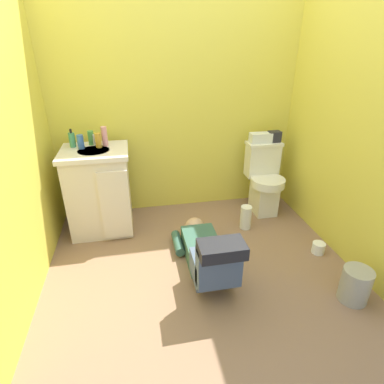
{
  "coord_description": "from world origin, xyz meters",
  "views": [
    {
      "loc": [
        -0.46,
        -2.13,
        1.7
      ],
      "look_at": [
        0.03,
        0.38,
        0.45
      ],
      "focal_mm": 29.07,
      "sensor_mm": 36.0,
      "label": 1
    }
  ],
  "objects_px": {
    "toilet": "(264,179)",
    "tissue_box": "(261,138)",
    "soap_dispenser": "(72,140)",
    "bottle_pink": "(104,136)",
    "person_plumber": "(207,253)",
    "faucet": "(94,140)",
    "bottle_blue": "(80,142)",
    "toilet_paper_roll": "(318,248)",
    "bottle_green": "(91,138)",
    "bottle_amber": "(98,140)",
    "toiletry_bag": "(274,137)",
    "paper_towel_roll": "(246,217)",
    "trash_can": "(355,285)",
    "vanity_cabinet": "(100,190)"
  },
  "relations": [
    {
      "from": "soap_dispenser",
      "to": "trash_can",
      "type": "bearing_deg",
      "value": -36.03
    },
    {
      "from": "vanity_cabinet",
      "to": "bottle_green",
      "type": "bearing_deg",
      "value": 100.75
    },
    {
      "from": "faucet",
      "to": "toilet_paper_roll",
      "type": "bearing_deg",
      "value": -26.38
    },
    {
      "from": "bottle_green",
      "to": "bottle_blue",
      "type": "bearing_deg",
      "value": -127.89
    },
    {
      "from": "soap_dispenser",
      "to": "paper_towel_roll",
      "type": "height_order",
      "value": "soap_dispenser"
    },
    {
      "from": "paper_towel_roll",
      "to": "toiletry_bag",
      "type": "bearing_deg",
      "value": 45.35
    },
    {
      "from": "toiletry_bag",
      "to": "toilet_paper_roll",
      "type": "xyz_separation_m",
      "value": [
        0.09,
        -0.93,
        -0.76
      ]
    },
    {
      "from": "vanity_cabinet",
      "to": "soap_dispenser",
      "type": "height_order",
      "value": "soap_dispenser"
    },
    {
      "from": "person_plumber",
      "to": "soap_dispenser",
      "type": "relative_size",
      "value": 6.42
    },
    {
      "from": "person_plumber",
      "to": "trash_can",
      "type": "distance_m",
      "value": 1.09
    },
    {
      "from": "toilet",
      "to": "tissue_box",
      "type": "distance_m",
      "value": 0.44
    },
    {
      "from": "bottle_green",
      "to": "toilet_paper_roll",
      "type": "xyz_separation_m",
      "value": [
        1.91,
        -0.95,
        -0.84
      ]
    },
    {
      "from": "vanity_cabinet",
      "to": "trash_can",
      "type": "bearing_deg",
      "value": -36.33
    },
    {
      "from": "tissue_box",
      "to": "bottle_blue",
      "type": "height_order",
      "value": "bottle_blue"
    },
    {
      "from": "person_plumber",
      "to": "bottle_pink",
      "type": "bearing_deg",
      "value": 129.02
    },
    {
      "from": "faucet",
      "to": "person_plumber",
      "type": "relative_size",
      "value": 0.09
    },
    {
      "from": "bottle_blue",
      "to": "bottle_amber",
      "type": "height_order",
      "value": "bottle_amber"
    },
    {
      "from": "toilet",
      "to": "person_plumber",
      "type": "bearing_deg",
      "value": -133.54
    },
    {
      "from": "soap_dispenser",
      "to": "bottle_green",
      "type": "xyz_separation_m",
      "value": [
        0.16,
        0.04,
        -0.0
      ]
    },
    {
      "from": "person_plumber",
      "to": "bottle_pink",
      "type": "relative_size",
      "value": 5.94
    },
    {
      "from": "faucet",
      "to": "paper_towel_roll",
      "type": "bearing_deg",
      "value": -16.74
    },
    {
      "from": "tissue_box",
      "to": "person_plumber",
      "type": "bearing_deg",
      "value": -129.17
    },
    {
      "from": "bottle_blue",
      "to": "bottle_pink",
      "type": "bearing_deg",
      "value": 11.91
    },
    {
      "from": "paper_towel_roll",
      "to": "bottle_pink",
      "type": "bearing_deg",
      "value": 163.74
    },
    {
      "from": "bottle_blue",
      "to": "toilet_paper_roll",
      "type": "distance_m",
      "value": 2.32
    },
    {
      "from": "tissue_box",
      "to": "toilet_paper_roll",
      "type": "height_order",
      "value": "tissue_box"
    },
    {
      "from": "toiletry_bag",
      "to": "soap_dispenser",
      "type": "relative_size",
      "value": 0.75
    },
    {
      "from": "tissue_box",
      "to": "toiletry_bag",
      "type": "bearing_deg",
      "value": 0.0
    },
    {
      "from": "toilet",
      "to": "bottle_amber",
      "type": "relative_size",
      "value": 5.72
    },
    {
      "from": "person_plumber",
      "to": "soap_dispenser",
      "type": "bearing_deg",
      "value": 137.6
    },
    {
      "from": "trash_can",
      "to": "paper_towel_roll",
      "type": "relative_size",
      "value": 1.1
    },
    {
      "from": "toilet_paper_roll",
      "to": "tissue_box",
      "type": "bearing_deg",
      "value": 104.44
    },
    {
      "from": "paper_towel_roll",
      "to": "toilet_paper_roll",
      "type": "height_order",
      "value": "paper_towel_roll"
    },
    {
      "from": "bottle_green",
      "to": "bottle_pink",
      "type": "relative_size",
      "value": 0.73
    },
    {
      "from": "paper_towel_roll",
      "to": "tissue_box",
      "type": "bearing_deg",
      "value": 58.12
    },
    {
      "from": "toiletry_bag",
      "to": "bottle_blue",
      "type": "bearing_deg",
      "value": -177.64
    },
    {
      "from": "person_plumber",
      "to": "bottle_pink",
      "type": "height_order",
      "value": "bottle_pink"
    },
    {
      "from": "toilet",
      "to": "bottle_blue",
      "type": "xyz_separation_m",
      "value": [
        -1.8,
        0.01,
        0.52
      ]
    },
    {
      "from": "bottle_blue",
      "to": "toiletry_bag",
      "type": "bearing_deg",
      "value": 2.36
    },
    {
      "from": "tissue_box",
      "to": "bottle_blue",
      "type": "distance_m",
      "value": 1.76
    },
    {
      "from": "soap_dispenser",
      "to": "bottle_pink",
      "type": "bearing_deg",
      "value": -4.31
    },
    {
      "from": "toilet",
      "to": "bottle_green",
      "type": "bearing_deg",
      "value": 176.09
    },
    {
      "from": "soap_dispenser",
      "to": "bottle_amber",
      "type": "xyz_separation_m",
      "value": [
        0.23,
        -0.06,
        -0.0
      ]
    },
    {
      "from": "toilet",
      "to": "bottle_amber",
      "type": "distance_m",
      "value": 1.73
    },
    {
      "from": "toilet",
      "to": "bottle_amber",
      "type": "xyz_separation_m",
      "value": [
        -1.65,
        0.02,
        0.52
      ]
    },
    {
      "from": "person_plumber",
      "to": "bottle_blue",
      "type": "height_order",
      "value": "bottle_blue"
    },
    {
      "from": "vanity_cabinet",
      "to": "trash_can",
      "type": "relative_size",
      "value": 3.13
    },
    {
      "from": "bottle_pink",
      "to": "bottle_blue",
      "type": "bearing_deg",
      "value": -168.09
    },
    {
      "from": "vanity_cabinet",
      "to": "bottle_pink",
      "type": "distance_m",
      "value": 0.51
    },
    {
      "from": "faucet",
      "to": "bottle_amber",
      "type": "xyz_separation_m",
      "value": [
        0.04,
        -0.08,
        0.02
      ]
    }
  ]
}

